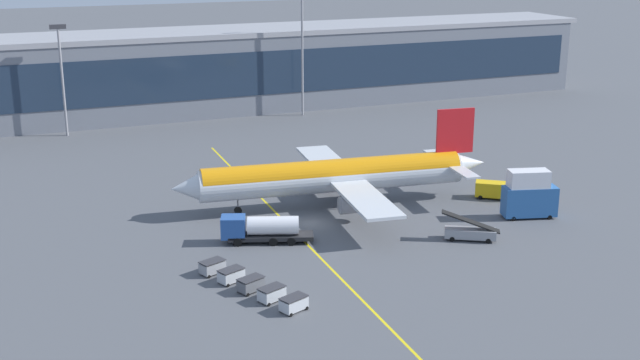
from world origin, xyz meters
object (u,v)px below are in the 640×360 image
Objects in this scene: main_airliner at (335,175)px; baggage_cart_3 at (231,275)px; fuel_tanker at (261,228)px; baggage_cart_2 at (251,284)px; catering_lift at (529,195)px; baggage_cart_4 at (212,267)px; baggage_cart_0 at (294,303)px; crew_van at (495,189)px; baggage_cart_1 at (272,293)px; belt_loader at (470,232)px.

baggage_cart_3 is at bearing -136.70° from main_airliner.
baggage_cart_2 is (-5.40, -12.76, -0.96)m from fuel_tanker.
catering_lift is 42.44m from baggage_cart_4.
baggage_cart_0 is (-37.54, -14.00, -2.28)m from catering_lift.
main_airliner is 8.23× the size of crew_van.
baggage_cart_1 and baggage_cart_3 have the same top height.
fuel_tanker is 18.96m from baggage_cart_0.
main_airliner is 26.84m from baggage_cart_4.
belt_loader reaches higher than baggage_cart_2.
baggage_cart_1 is at bearing -153.77° from crew_van.
baggage_cart_2 is (-2.39, 5.94, 0.00)m from baggage_cart_0.
belt_loader is 2.18× the size of baggage_cart_4.
baggage_cart_0 is 1.00× the size of baggage_cart_2.
catering_lift reaches higher than baggage_cart_0.
baggage_cart_2 is 1.00× the size of baggage_cart_4.
baggage_cart_4 is (-7.79, -6.82, -0.96)m from fuel_tanker.
fuel_tanker reaches higher than baggage_cart_3.
baggage_cart_1 is (-1.20, 2.97, 0.00)m from baggage_cart_0.
baggage_cart_0 and baggage_cart_3 have the same top height.
baggage_cart_1 and baggage_cart_2 have the same top height.
fuel_tanker is 35.32m from crew_van.
baggage_cart_4 is at bearing 111.94° from baggage_cart_0.
fuel_tanker reaches higher than crew_van.
baggage_cart_2 and baggage_cart_4 have the same top height.
baggage_cart_4 is (-3.59, 8.90, 0.00)m from baggage_cart_1.
catering_lift is (21.03, -13.84, -1.18)m from main_airliner.
baggage_cart_0 is at bearing -68.06° from baggage_cart_1.
main_airliner reaches higher than baggage_cart_4.
catering_lift is at bearing 20.46° from baggage_cart_0.
baggage_cart_4 is at bearing -138.80° from fuel_tanker.
catering_lift is 1.09× the size of belt_loader.
fuel_tanker is at bearing 80.85° from baggage_cart_0.
main_airliner is at bearing 36.87° from baggage_cart_4.
main_airliner is 27.83m from baggage_cart_3.
crew_van is 1.74× the size of baggage_cart_2.
baggage_cart_4 is (-2.39, 5.94, 0.00)m from baggage_cart_2.
fuel_tanker is 3.63× the size of baggage_cart_4.
crew_van is at bearing 17.86° from baggage_cart_3.
fuel_tanker is 24.84m from belt_loader.
baggage_cart_3 is at bearing 111.94° from baggage_cart_1.
baggage_cart_0 is 1.00× the size of baggage_cart_3.
fuel_tanker is at bearing 41.20° from baggage_cart_4.
baggage_cart_1 and baggage_cart_4 have the same top height.
baggage_cart_4 is at bearing 111.94° from baggage_cart_2.
belt_loader is 29.84m from baggage_cart_3.
crew_van reaches higher than baggage_cart_1.
belt_loader reaches higher than fuel_tanker.
baggage_cart_0 is at bearing -68.06° from baggage_cart_3.
crew_van is 44.19m from baggage_cart_4.
main_airliner is at bearing 49.21° from baggage_cart_2.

